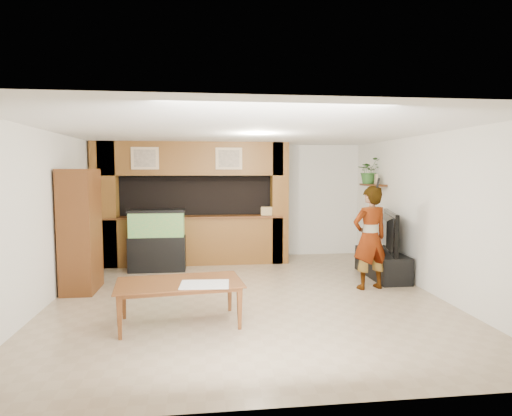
{
  "coord_description": "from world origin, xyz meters",
  "views": [
    {
      "loc": [
        -0.66,
        -6.65,
        2.0
      ],
      "look_at": [
        0.22,
        0.6,
        1.36
      ],
      "focal_mm": 30.0,
      "sensor_mm": 36.0,
      "label": 1
    }
  ],
  "objects": [
    {
      "name": "wall_shelf",
      "position": [
        2.85,
        1.95,
        1.7
      ],
      "size": [
        0.25,
        0.9,
        0.04
      ],
      "primitive_type": "cube",
      "color": "#5B2D15",
      "rests_on": "wall_right"
    },
    {
      "name": "floor",
      "position": [
        0.0,
        0.0,
        0.0
      ],
      "size": [
        6.5,
        6.5,
        0.0
      ],
      "primitive_type": "plane",
      "color": "gray",
      "rests_on": "ground"
    },
    {
      "name": "aquarium",
      "position": [
        -1.61,
        1.95,
        0.6
      ],
      "size": [
        1.11,
        0.42,
        1.23
      ],
      "rotation": [
        0.0,
        0.0,
        -0.01
      ],
      "color": "black",
      "rests_on": "floor"
    },
    {
      "name": "person",
      "position": [
        2.1,
        0.19,
        0.87
      ],
      "size": [
        0.71,
        0.55,
        1.75
      ],
      "primitive_type": "imported",
      "rotation": [
        0.0,
        0.0,
        3.36
      ],
      "color": "#967652",
      "rests_on": "floor"
    },
    {
      "name": "newspaper_a",
      "position": [
        -0.67,
        -1.32,
        0.57
      ],
      "size": [
        0.63,
        0.48,
        0.01
      ],
      "primitive_type": "cube",
      "rotation": [
        0.0,
        0.0,
        -0.06
      ],
      "color": "silver",
      "rests_on": "dining_table"
    },
    {
      "name": "wall_right",
      "position": [
        3.0,
        0.0,
        1.3
      ],
      "size": [
        0.0,
        6.5,
        6.5
      ],
      "primitive_type": "plane",
      "rotation": [
        1.57,
        0.0,
        -1.57
      ],
      "color": "silver",
      "rests_on": "floor"
    },
    {
      "name": "partition",
      "position": [
        -0.95,
        2.64,
        1.31
      ],
      "size": [
        4.2,
        0.99,
        2.6
      ],
      "color": "brown",
      "rests_on": "floor"
    },
    {
      "name": "dining_table",
      "position": [
        -0.99,
        -1.16,
        0.28
      ],
      "size": [
        1.7,
        1.07,
        0.56
      ],
      "primitive_type": "imported",
      "rotation": [
        0.0,
        0.0,
        0.11
      ],
      "color": "#5B2D15",
      "rests_on": "floor"
    },
    {
      "name": "pantry_cabinet",
      "position": [
        -2.7,
        0.64,
        1.01
      ],
      "size": [
        0.51,
        0.83,
        2.03
      ],
      "primitive_type": "cube",
      "color": "#5B2D15",
      "rests_on": "floor"
    },
    {
      "name": "trash_can",
      "position": [
        -2.74,
        0.6,
        0.25
      ],
      "size": [
        0.27,
        0.27,
        0.5
      ],
      "primitive_type": "cylinder",
      "color": "#B2B2B7",
      "rests_on": "floor"
    },
    {
      "name": "tv_stand",
      "position": [
        2.65,
        0.93,
        0.24
      ],
      "size": [
        0.53,
        1.46,
        0.49
      ],
      "primitive_type": "cube",
      "color": "black",
      "rests_on": "floor"
    },
    {
      "name": "counter_box",
      "position": [
        0.69,
        2.45,
        1.13
      ],
      "size": [
        0.31,
        0.24,
        0.18
      ],
      "primitive_type": "cube",
      "rotation": [
        0.0,
        0.0,
        -0.21
      ],
      "color": "tan",
      "rests_on": "partition"
    },
    {
      "name": "photo_frame",
      "position": [
        2.85,
        1.78,
        1.83
      ],
      "size": [
        0.05,
        0.16,
        0.21
      ],
      "primitive_type": "cube",
      "rotation": [
        0.0,
        0.0,
        -0.14
      ],
      "color": "tan",
      "rests_on": "wall_shelf"
    },
    {
      "name": "wall_left",
      "position": [
        -3.0,
        0.0,
        1.3
      ],
      "size": [
        0.0,
        6.5,
        6.5
      ],
      "primitive_type": "plane",
      "rotation": [
        1.57,
        0.0,
        1.57
      ],
      "color": "silver",
      "rests_on": "floor"
    },
    {
      "name": "wall_clock",
      "position": [
        -2.97,
        1.0,
        1.9
      ],
      "size": [
        0.05,
        0.25,
        0.25
      ],
      "color": "black",
      "rests_on": "wall_left"
    },
    {
      "name": "wall_back",
      "position": [
        0.0,
        3.25,
        1.3
      ],
      "size": [
        6.0,
        0.0,
        6.0
      ],
      "primitive_type": "plane",
      "rotation": [
        1.57,
        0.0,
        0.0
      ],
      "color": "silver",
      "rests_on": "floor"
    },
    {
      "name": "ceiling",
      "position": [
        0.0,
        0.0,
        2.6
      ],
      "size": [
        6.5,
        6.5,
        0.0
      ],
      "primitive_type": "plane",
      "color": "white",
      "rests_on": "wall_back"
    },
    {
      "name": "television",
      "position": [
        2.65,
        0.93,
        0.86
      ],
      "size": [
        0.5,
        1.32,
        0.76
      ],
      "primitive_type": "imported",
      "rotation": [
        0.0,
        0.0,
        1.31
      ],
      "color": "black",
      "rests_on": "tv_stand"
    },
    {
      "name": "microphone",
      "position": [
        2.15,
        0.03,
        1.8
      ],
      "size": [
        0.04,
        0.11,
        0.17
      ],
      "primitive_type": "cylinder",
      "rotation": [
        0.44,
        0.0,
        0.0
      ],
      "color": "black",
      "rests_on": "person"
    },
    {
      "name": "potted_plant",
      "position": [
        2.82,
        2.12,
        2.0
      ],
      "size": [
        0.63,
        0.6,
        0.55
      ],
      "primitive_type": "imported",
      "rotation": [
        0.0,
        0.0,
        0.41
      ],
      "color": "#2C5B24",
      "rests_on": "wall_shelf"
    }
  ]
}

